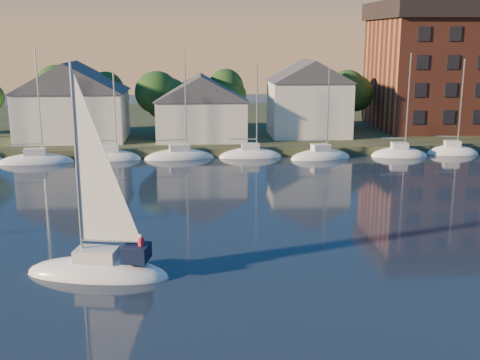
{
  "coord_description": "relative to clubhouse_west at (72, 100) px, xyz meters",
  "views": [
    {
      "loc": [
        -6.83,
        -18.35,
        13.51
      ],
      "look_at": [
        -3.77,
        22.0,
        3.92
      ],
      "focal_mm": 45.0,
      "sensor_mm": 36.0,
      "label": 1
    }
  ],
  "objects": [
    {
      "name": "shoreline_land",
      "position": [
        22.0,
        17.0,
        -5.93
      ],
      "size": [
        160.0,
        50.0,
        2.0
      ],
      "primitive_type": "cube",
      "color": "#303720",
      "rests_on": "ground"
    },
    {
      "name": "wooden_dock",
      "position": [
        22.0,
        -6.0,
        -5.93
      ],
      "size": [
        120.0,
        3.0,
        1.0
      ],
      "primitive_type": "cube",
      "color": "brown",
      "rests_on": "ground"
    },
    {
      "name": "clubhouse_west",
      "position": [
        0.0,
        0.0,
        0.0
      ],
      "size": [
        13.65,
        9.45,
        9.64
      ],
      "color": "white",
      "rests_on": "shoreline_land"
    },
    {
      "name": "clubhouse_centre",
      "position": [
        16.0,
        -1.0,
        -0.8
      ],
      "size": [
        11.55,
        8.4,
        8.08
      ],
      "color": "white",
      "rests_on": "shoreline_land"
    },
    {
      "name": "clubhouse_east",
      "position": [
        30.0,
        1.0,
        0.07
      ],
      "size": [
        10.5,
        8.4,
        9.8
      ],
      "color": "white",
      "rests_on": "shoreline_land"
    },
    {
      "name": "tree_line",
      "position": [
        24.0,
        5.0,
        1.24
      ],
      "size": [
        93.4,
        5.4,
        8.9
      ],
      "color": "#332317",
      "rests_on": "shoreline_land"
    },
    {
      "name": "moored_fleet",
      "position": [
        14.0,
        -9.0,
        -5.83
      ],
      "size": [
        71.5,
        2.4,
        12.05
      ],
      "color": "white",
      "rests_on": "ground"
    },
    {
      "name": "hero_sailboat",
      "position": [
        9.51,
        -43.01,
        -5.36
      ],
      "size": [
        8.87,
        4.31,
        13.39
      ],
      "rotation": [
        0.0,
        0.0,
        2.95
      ],
      "color": "white",
      "rests_on": "ground"
    }
  ]
}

